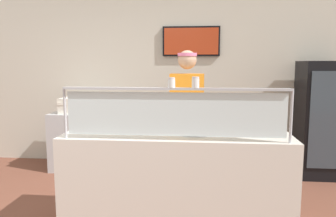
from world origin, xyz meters
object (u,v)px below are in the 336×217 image
Objects in this scene: worker_figure at (187,117)px; drink_fridge at (321,119)px; pizza_server at (195,128)px; pepper_flake_shaker at (196,83)px; pizza_tray at (195,130)px; pizza_box_stack at (76,105)px; parmesan_shaker at (171,83)px.

worker_figure reaches higher than drink_fridge.
pepper_flake_shaker reaches higher than pizza_server.
pizza_tray is at bearing -79.49° from worker_figure.
pizza_box_stack is (-1.83, 1.62, 0.02)m from pizza_tray.
pizza_server is 3.21× the size of parmesan_shaker.
pizza_tray is 0.62m from pepper_flake_shaker.
parmesan_shaker is at bearing -96.19° from worker_figure.
parmesan_shaker is (-0.20, -0.39, 0.48)m from pizza_tray.
pizza_server reaches higher than pizza_tray.
pizza_box_stack reaches higher than pizza_server.
parmesan_shaker reaches higher than pizza_server.
worker_figure reaches higher than pizza_box_stack.
pizza_box_stack is (-1.83, 1.64, -0.00)m from pizza_server.
drink_fridge is (1.76, 1.69, -0.16)m from pizza_server.
pizza_box_stack is at bearing 121.91° from pizza_server.
parmesan_shaker is 0.05× the size of drink_fridge.
worker_figure is 2.19m from drink_fridge.
worker_figure is (0.10, 0.91, -0.44)m from parmesan_shaker.
drink_fridge is (1.76, 1.67, -0.14)m from pizza_tray.
pepper_flake_shaker is 1.02m from worker_figure.
pizza_server is 2.97× the size of pepper_flake_shaker.
pizza_tray is 5.20× the size of pepper_flake_shaker.
pepper_flake_shaker is 2.77m from drink_fridge.
parmesan_shaker is at bearing -133.93° from pizza_server.
drink_fridge reaches higher than pizza_box_stack.
pizza_server is 0.55m from worker_figure.
pizza_tray is 0.28× the size of worker_figure.
worker_figure is at bearing 96.65° from pepper_flake_shaker.
worker_figure is at bearing 83.81° from parmesan_shaker.
pepper_flake_shaker is 0.06× the size of drink_fridge.
pizza_box_stack is (-1.84, 2.01, -0.47)m from pepper_flake_shaker.
parmesan_shaker is 0.20m from pepper_flake_shaker.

